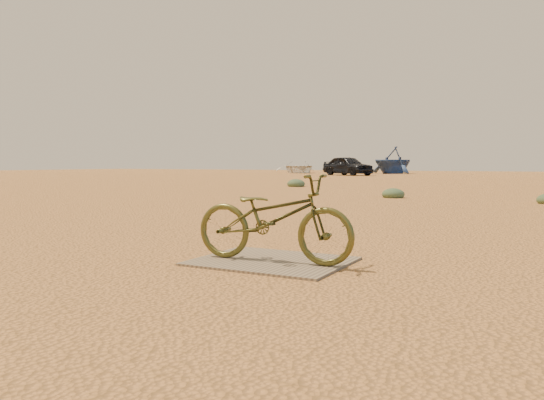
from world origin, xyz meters
The scene contains 8 objects.
ground centered at (0.00, 0.00, 0.00)m, with size 120.00×120.00×0.00m, color #C27E42.
plywood_board centered at (-0.20, 0.04, 0.01)m, with size 1.39×1.12×0.02m, color #857457.
bicycle centered at (-0.16, -0.02, 0.43)m, with size 0.54×1.55×0.81m, color #4B4A1E.
car centered at (-11.74, 33.86, 0.73)m, with size 1.73×4.30×1.46m, color black.
boat_near_left centered at (-19.18, 40.94, 0.54)m, with size 3.75×5.25×1.09m, color silver.
boat_far_left centered at (-10.43, 41.81, 1.20)m, with size 3.93×4.55×2.39m, color navy.
kale_a centered at (-1.70, 9.79, 0.00)m, with size 0.60×0.60×0.33m, color #4A6041.
kale_c centered at (-6.88, 14.58, 0.00)m, with size 0.70×0.70×0.39m, color #4A6041.
Camera 1 is at (2.11, -4.29, 0.93)m, focal length 35.00 mm.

